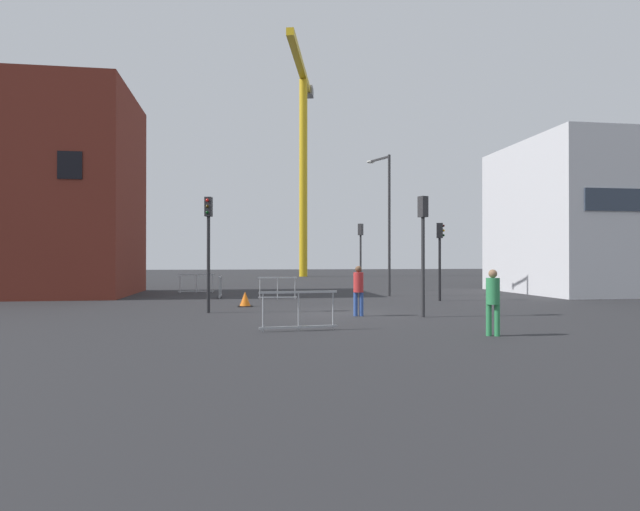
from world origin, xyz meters
TOP-DOWN VIEW (x-y plane):
  - ground at (0.00, 0.00)m, footprint 160.00×160.00m
  - brick_building at (-14.34, 11.65)m, footprint 10.18×8.31m
  - office_block at (17.14, 9.38)m, footprint 10.01×9.32m
  - construction_crane at (3.36, 39.51)m, footprint 4.88×17.95m
  - streetlamp_tall at (4.23, 8.69)m, footprint 0.91×1.75m
  - traffic_light_verge at (3.83, 13.08)m, footprint 0.36×0.37m
  - traffic_light_corner at (-4.58, 0.96)m, footprint 0.29×0.39m
  - traffic_light_island at (5.75, 5.00)m, footprint 0.39×0.32m
  - traffic_light_far at (2.63, -1.53)m, footprint 0.32×0.39m
  - pedestrian_walking at (0.56, -0.90)m, footprint 0.34×0.34m
  - pedestrian_waiting at (2.90, -6.00)m, footprint 0.34×0.34m
  - safety_barrier_right_run at (-5.93, 12.53)m, footprint 2.00×0.31m
  - safety_barrier_rear at (-4.43, 8.50)m, footprint 0.11×1.88m
  - safety_barrier_mid_span at (-1.66, 7.03)m, footprint 1.87×0.17m
  - safety_barrier_left_run at (-1.87, -4.30)m, footprint 2.15×0.27m
  - traffic_cone_on_verge at (-3.24, 3.38)m, footprint 0.60×0.60m

SIDE VIEW (x-z plane):
  - ground at x=0.00m, z-range 0.00..0.00m
  - traffic_cone_on_verge at x=-3.24m, z-range -0.02..0.59m
  - safety_barrier_mid_span at x=-1.66m, z-range 0.02..1.10m
  - safety_barrier_rear at x=-4.43m, z-range 0.02..1.10m
  - safety_barrier_right_run at x=-5.93m, z-range 0.02..1.10m
  - safety_barrier_left_run at x=-1.87m, z-range 0.02..1.10m
  - pedestrian_waiting at x=2.90m, z-range 0.14..1.82m
  - pedestrian_walking at x=0.56m, z-range 0.14..1.85m
  - traffic_light_island at x=5.75m, z-range 0.64..4.27m
  - traffic_light_far at x=2.63m, z-range 0.69..4.75m
  - traffic_light_verge at x=3.83m, z-range 0.70..4.79m
  - traffic_light_corner at x=-4.58m, z-range 0.71..4.90m
  - office_block at x=17.14m, z-range 0.00..8.55m
  - streetlamp_tall at x=4.23m, z-range 0.68..8.12m
  - brick_building at x=-14.34m, z-range 0.00..10.93m
  - construction_crane at x=3.36m, z-range 3.84..26.62m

